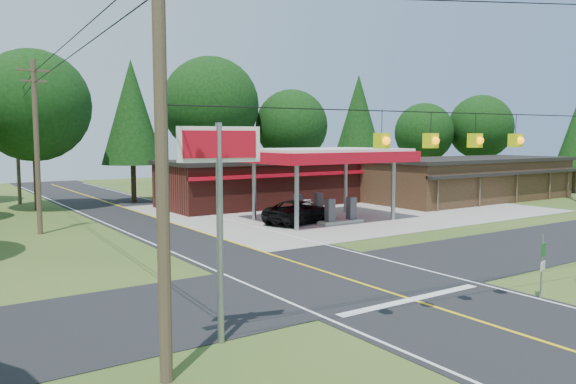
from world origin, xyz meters
TOP-DOWN VIEW (x-y plane):
  - ground at (0.00, 0.00)m, footprint 120.00×120.00m
  - main_highway at (0.00, 0.00)m, footprint 8.00×120.00m
  - cross_road at (0.00, 0.00)m, footprint 70.00×7.00m
  - lane_center_yellow at (0.00, 0.00)m, footprint 0.15×110.00m
  - gas_canopy at (9.00, 13.00)m, footprint 10.60×7.40m
  - convenience_store at (10.00, 22.98)m, footprint 16.40×7.55m
  - strip_building at (28.00, 15.98)m, footprint 20.40×8.75m
  - utility_pole_near_left at (-9.50, -5.00)m, footprint 1.80×0.30m
  - utility_pole_far_left at (-8.00, 18.00)m, footprint 1.80×0.30m
  - utility_pole_north at (-6.50, 35.00)m, footprint 0.30×0.30m
  - overhead_beacons at (-1.00, -6.00)m, footprint 17.04×2.04m
  - treeline_backdrop at (0.82, 24.01)m, footprint 70.27×51.59m
  - suv_car at (6.93, 12.91)m, footprint 6.81×6.81m
  - sedan_car at (12.00, 21.00)m, footprint 4.54×4.54m
  - big_stop_sign at (-7.34, -3.55)m, footprint 2.16×0.67m
  - route_sign_post at (3.80, -6.02)m, footprint 0.45×0.16m

SIDE VIEW (x-z plane):
  - ground at x=0.00m, z-range 0.00..0.00m
  - main_highway at x=0.00m, z-range 0.00..0.02m
  - cross_road at x=0.00m, z-range 0.00..0.03m
  - lane_center_yellow at x=0.00m, z-range 0.02..0.03m
  - sedan_car at x=12.00m, z-range 0.00..1.19m
  - suv_car at x=6.93m, z-range 0.00..1.51m
  - route_sign_post at x=3.80m, z-range 0.22..2.48m
  - strip_building at x=28.00m, z-range 0.01..3.81m
  - convenience_store at x=10.00m, z-range 0.02..3.82m
  - gas_canopy at x=9.00m, z-range 1.83..6.70m
  - big_stop_sign at x=-7.34m, z-range 1.37..7.35m
  - utility_pole_north at x=-6.50m, z-range 0.00..9.50m
  - utility_pole_near_left at x=-9.50m, z-range 0.20..10.20m
  - utility_pole_far_left at x=-8.00m, z-range 0.20..10.20m
  - overhead_beacons at x=-1.00m, z-range 5.70..6.73m
  - treeline_backdrop at x=0.82m, z-range 0.84..14.14m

